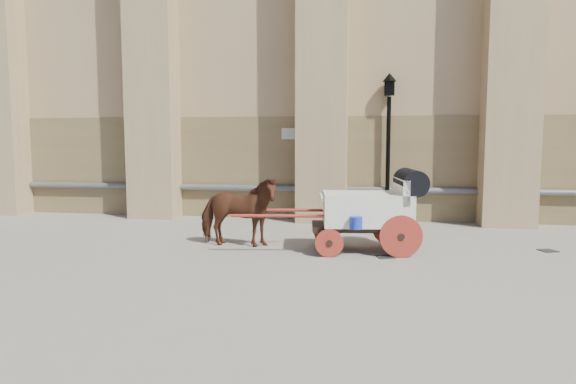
# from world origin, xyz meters

# --- Properties ---
(ground) EXTENTS (90.00, 90.00, 0.00)m
(ground) POSITION_xyz_m (0.00, 0.00, 0.00)
(ground) COLOR slate
(ground) RESTS_ON ground
(horse) EXTENTS (1.84, 0.87, 1.53)m
(horse) POSITION_xyz_m (-2.48, -0.11, 0.77)
(horse) COLOR brown
(horse) RESTS_ON ground
(carriage) EXTENTS (4.05, 1.55, 1.73)m
(carriage) POSITION_xyz_m (0.42, -0.13, 0.93)
(carriage) COLOR black
(carriage) RESTS_ON ground
(street_lamp) EXTENTS (0.39, 0.39, 4.16)m
(street_lamp) POSITION_xyz_m (0.84, 3.78, 2.23)
(street_lamp) COLOR black
(street_lamp) RESTS_ON ground
(drain_grate_near) EXTENTS (0.40, 0.40, 0.01)m
(drain_grate_near) POSITION_xyz_m (0.67, -0.67, 0.01)
(drain_grate_near) COLOR black
(drain_grate_near) RESTS_ON ground
(drain_grate_far) EXTENTS (0.42, 0.42, 0.01)m
(drain_grate_far) POSITION_xyz_m (4.07, 0.45, 0.01)
(drain_grate_far) COLOR black
(drain_grate_far) RESTS_ON ground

